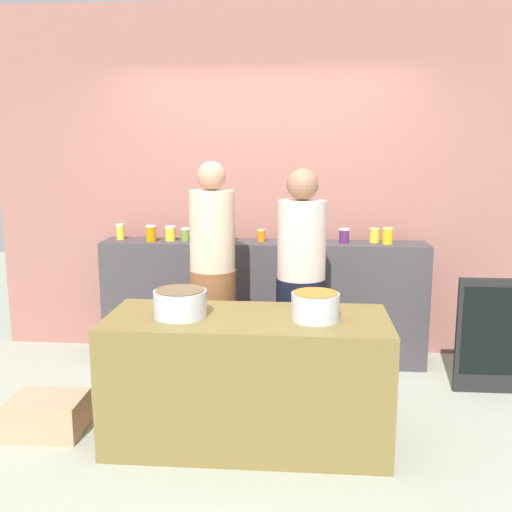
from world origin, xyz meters
The scene contains 22 objects.
ground centered at (0.00, 0.00, 0.00)m, with size 12.00×12.00×0.00m, color #979A87.
storefront_wall centered at (0.00, 1.45, 1.50)m, with size 4.80×0.12×3.00m, color #955D52.
display_shelf centered at (0.00, 1.10, 0.51)m, with size 2.70×0.36×1.03m, color #3D383C.
prep_table centered at (0.00, -0.30, 0.40)m, with size 1.70×0.70×0.80m, color brown.
preserve_jar_0 centered at (-1.22, 1.14, 1.10)m, with size 0.07×0.07×0.13m.
preserve_jar_1 centered at (-0.93, 1.05, 1.10)m, with size 0.08×0.08×0.13m.
preserve_jar_2 centered at (-0.78, 1.10, 1.09)m, with size 0.09×0.09×0.12m.
preserve_jar_3 centered at (-0.65, 1.10, 1.09)m, with size 0.08×0.08×0.11m.
preserve_jar_4 centered at (-0.52, 1.05, 1.08)m, with size 0.08×0.08×0.10m.
preserve_jar_5 centered at (-0.37, 1.11, 1.09)m, with size 0.09×0.09×0.13m.
preserve_jar_6 centered at (-0.27, 1.14, 1.10)m, with size 0.07×0.07×0.14m.
preserve_jar_7 centered at (-0.02, 1.13, 1.08)m, with size 0.07×0.07×0.10m.
preserve_jar_8 centered at (0.31, 1.16, 1.09)m, with size 0.07×0.07×0.12m.
preserve_jar_9 centered at (0.66, 1.10, 1.09)m, with size 0.09×0.09×0.12m.
preserve_jar_10 centered at (0.92, 1.15, 1.09)m, with size 0.09×0.09×0.12m.
preserve_jar_11 centered at (1.01, 1.08, 1.10)m, with size 0.09×0.09×0.13m.
cooking_pot_left centered at (-0.40, -0.33, 0.88)m, with size 0.32×0.32×0.17m.
cooking_pot_center centered at (0.40, -0.34, 0.88)m, with size 0.28×0.28×0.17m.
cook_with_tongs centered at (-0.32, 0.41, 0.78)m, with size 0.34×0.34×1.71m.
cook_in_cap centered at (0.32, 0.36, 0.76)m, with size 0.35×0.35×1.66m.
bread_crate centered at (-1.28, -0.31, 0.12)m, with size 0.46×0.35×0.24m, color tan.
chalkboard_sign centered at (1.70, 0.56, 0.44)m, with size 0.46×0.05×0.87m.
Camera 1 is at (0.33, -3.64, 1.80)m, focal length 40.74 mm.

